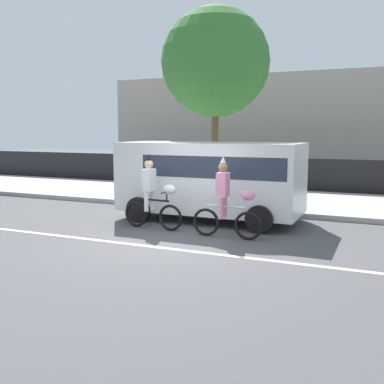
# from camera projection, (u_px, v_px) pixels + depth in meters

# --- Properties ---
(ground_plane) EXTENTS (80.00, 80.00, 0.00)m
(ground_plane) POSITION_uv_depth(u_px,v_px,m) (170.00, 242.00, 10.13)
(ground_plane) COLOR #4C4C4F
(road_centre_line) EXTENTS (36.00, 0.14, 0.01)m
(road_centre_line) POSITION_uv_depth(u_px,v_px,m) (160.00, 247.00, 9.68)
(road_centre_line) COLOR beige
(road_centre_line) RESTS_ON ground
(sidewalk_curb) EXTENTS (60.00, 5.00, 0.15)m
(sidewalk_curb) POSITION_uv_depth(u_px,v_px,m) (251.00, 199.00, 16.02)
(sidewalk_curb) COLOR #ADAAA3
(sidewalk_curb) RESTS_ON ground
(fence_line) EXTENTS (40.00, 0.08, 1.40)m
(fence_line) POSITION_uv_depth(u_px,v_px,m) (271.00, 174.00, 18.56)
(fence_line) COLOR black
(fence_line) RESTS_ON ground
(building_backdrop) EXTENTS (28.00, 8.00, 5.41)m
(building_backdrop) POSITION_uv_depth(u_px,v_px,m) (374.00, 127.00, 24.65)
(building_backdrop) COLOR #B2A899
(building_backdrop) RESTS_ON ground
(parade_cyclist_zebra) EXTENTS (1.72, 0.50, 1.92)m
(parade_cyclist_zebra) POSITION_uv_depth(u_px,v_px,m) (153.00, 196.00, 11.42)
(parade_cyclist_zebra) COLOR black
(parade_cyclist_zebra) RESTS_ON ground
(parade_cyclist_pink) EXTENTS (1.72, 0.50, 1.92)m
(parade_cyclist_pink) POSITION_uv_depth(u_px,v_px,m) (227.00, 203.00, 10.44)
(parade_cyclist_pink) COLOR black
(parade_cyclist_pink) RESTS_ON ground
(parked_van_white) EXTENTS (5.00, 2.22, 2.18)m
(parked_van_white) POSITION_uv_depth(u_px,v_px,m) (212.00, 175.00, 12.42)
(parked_van_white) COLOR white
(parked_van_white) RESTS_ON ground
(street_tree_near_lamp) EXTENTS (3.71, 3.71, 6.52)m
(street_tree_near_lamp) POSITION_uv_depth(u_px,v_px,m) (215.00, 63.00, 15.32)
(street_tree_near_lamp) COLOR brown
(street_tree_near_lamp) RESTS_ON sidewalk_curb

